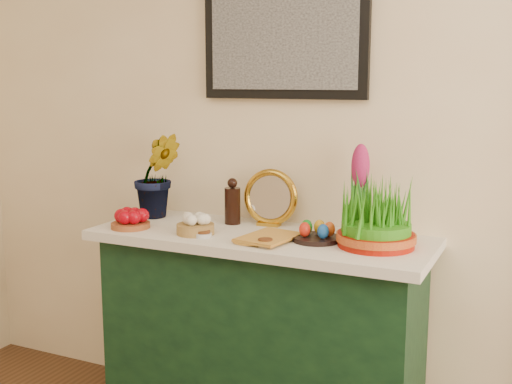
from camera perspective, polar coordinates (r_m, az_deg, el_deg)
sideboard at (r=2.78m, az=0.45°, el=-13.05°), size 1.30×0.45×0.85m
tablecloth at (r=2.64m, az=0.46°, el=-4.11°), size 1.40×0.55×0.04m
hyacinth_green at (r=2.94m, az=-8.79°, el=2.69°), size 0.34×0.33×0.51m
apple_bowl at (r=2.77m, az=-11.11°, el=-2.45°), size 0.22×0.22×0.08m
garlic_basket at (r=2.63m, az=-5.41°, el=-2.98°), size 0.18×0.18×0.09m
vinegar_cruet at (r=2.79m, az=-2.10°, el=-1.04°), size 0.07×0.07×0.20m
mirror at (r=2.76m, az=1.29°, el=-0.55°), size 0.25×0.08×0.25m
book at (r=2.55m, az=-0.58°, el=-3.74°), size 0.20×0.26×0.03m
spice_dish_left at (r=2.57m, az=-4.71°, el=-3.76°), size 0.07×0.07×0.03m
spice_dish_right at (r=2.43m, az=0.83°, el=-4.53°), size 0.07×0.07×0.03m
egg_plate at (r=2.52m, az=5.39°, el=-3.73°), size 0.25×0.25×0.08m
hyacinth_pink at (r=2.58m, az=9.20°, el=-0.28°), size 0.11×0.11×0.37m
wheatgrass_sabzeh at (r=2.44m, az=10.67°, el=-2.36°), size 0.30×0.30×0.24m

